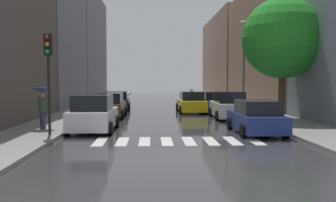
% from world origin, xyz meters
% --- Properties ---
extents(ground_plane, '(28.00, 72.00, 0.04)m').
position_xyz_m(ground_plane, '(0.00, 24.00, -0.02)').
color(ground_plane, '#343437').
extents(sidewalk_left, '(3.00, 72.00, 0.15)m').
position_xyz_m(sidewalk_left, '(-6.50, 24.00, 0.07)').
color(sidewalk_left, gray).
rests_on(sidewalk_left, ground).
extents(sidewalk_right, '(3.00, 72.00, 0.15)m').
position_xyz_m(sidewalk_right, '(6.50, 24.00, 0.07)').
color(sidewalk_right, gray).
rests_on(sidewalk_right, ground).
extents(crosswalk_stripes, '(6.75, 2.20, 0.01)m').
position_xyz_m(crosswalk_stripes, '(0.00, 3.49, 0.01)').
color(crosswalk_stripes, silver).
rests_on(crosswalk_stripes, ground).
extents(building_left_mid, '(6.00, 12.45, 15.31)m').
position_xyz_m(building_left_mid, '(-11.00, 22.87, 7.65)').
color(building_left_mid, slate).
rests_on(building_left_mid, ground).
extents(building_left_far, '(6.00, 17.39, 13.68)m').
position_xyz_m(building_left_far, '(-11.00, 38.17, 6.84)').
color(building_left_far, slate).
rests_on(building_left_far, ground).
extents(building_right_mid, '(6.00, 18.56, 11.22)m').
position_xyz_m(building_right_mid, '(11.00, 22.99, 5.61)').
color(building_right_mid, '#8C6B56').
rests_on(building_right_mid, ground).
extents(building_right_far, '(6.00, 21.23, 11.77)m').
position_xyz_m(building_right_far, '(11.00, 43.85, 5.88)').
color(building_right_far, '#8C6B56').
rests_on(building_right_far, ground).
extents(parked_car_left_nearest, '(2.22, 4.16, 1.77)m').
position_xyz_m(parked_car_left_nearest, '(-3.90, 6.71, 0.82)').
color(parked_car_left_nearest, silver).
rests_on(parked_car_left_nearest, ground).
extents(parked_car_left_second, '(2.04, 4.07, 1.64)m').
position_xyz_m(parked_car_left_second, '(-3.83, 13.46, 0.76)').
color(parked_car_left_second, brown).
rests_on(parked_car_left_second, ground).
extents(parked_car_left_third, '(2.27, 4.24, 1.57)m').
position_xyz_m(parked_car_left_third, '(-3.93, 19.25, 0.74)').
color(parked_car_left_third, black).
rests_on(parked_car_left_third, ground).
extents(parked_car_right_nearest, '(2.10, 4.25, 1.56)m').
position_xyz_m(parked_car_right_nearest, '(3.82, 5.59, 0.73)').
color(parked_car_right_nearest, navy).
rests_on(parked_car_right_nearest, ground).
extents(parked_car_right_second, '(2.14, 4.29, 1.76)m').
position_xyz_m(parked_car_right_second, '(3.91, 12.27, 0.82)').
color(parked_car_right_second, silver).
rests_on(parked_car_right_second, ground).
extents(parked_car_right_third, '(2.12, 4.45, 1.56)m').
position_xyz_m(parked_car_right_third, '(3.85, 17.71, 0.74)').
color(parked_car_right_third, navy).
rests_on(parked_car_right_third, ground).
extents(taxi_midroad, '(2.12, 4.66, 1.81)m').
position_xyz_m(taxi_midroad, '(1.98, 16.91, 0.76)').
color(taxi_midroad, yellow).
rests_on(taxi_midroad, ground).
extents(pedestrian_foreground, '(1.10, 1.10, 1.98)m').
position_xyz_m(pedestrian_foreground, '(-6.33, 6.64, 1.63)').
color(pedestrian_foreground, navy).
rests_on(pedestrian_foreground, sidewalk_left).
extents(street_tree_right, '(4.79, 4.79, 7.22)m').
position_xyz_m(street_tree_right, '(6.70, 10.42, 4.97)').
color(street_tree_right, '#513823').
rests_on(street_tree_right, sidewalk_right).
extents(traffic_light_left_corner, '(0.30, 0.42, 4.30)m').
position_xyz_m(traffic_light_left_corner, '(-5.45, 4.57, 3.29)').
color(traffic_light_left_corner, black).
rests_on(traffic_light_left_corner, sidewalk_left).
extents(lamp_post_right, '(0.60, 0.28, 6.56)m').
position_xyz_m(lamp_post_right, '(5.55, 15.03, 3.96)').
color(lamp_post_right, '#595B60').
rests_on(lamp_post_right, sidewalk_right).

